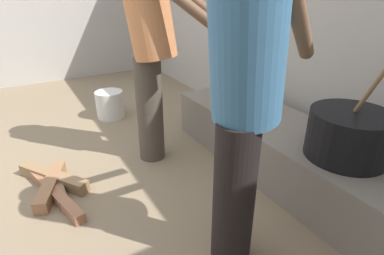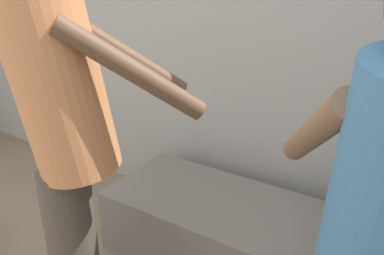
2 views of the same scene
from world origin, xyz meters
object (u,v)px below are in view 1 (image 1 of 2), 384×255
(cook_in_orange_shirt, at_px, (150,35))
(bucket_white_plastic, at_px, (110,104))
(cook_in_blue_shirt, at_px, (245,89))
(cooking_pot_main, at_px, (349,135))

(cook_in_orange_shirt, xyz_separation_m, bucket_white_plastic, (-0.99, -0.08, -0.82))
(cook_in_blue_shirt, relative_size, bucket_white_plastic, 5.55)
(cooking_pot_main, height_order, cook_in_blue_shirt, cook_in_blue_shirt)
(cooking_pot_main, height_order, bucket_white_plastic, cooking_pot_main)
(cook_in_orange_shirt, relative_size, bucket_white_plastic, 5.94)
(cooking_pot_main, height_order, cook_in_orange_shirt, cook_in_orange_shirt)
(cooking_pot_main, xyz_separation_m, cook_in_orange_shirt, (-1.12, -0.70, 0.45))
(cooking_pot_main, relative_size, bucket_white_plastic, 2.59)
(cook_in_orange_shirt, height_order, bucket_white_plastic, cook_in_orange_shirt)
(cook_in_orange_shirt, relative_size, cook_in_blue_shirt, 1.07)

